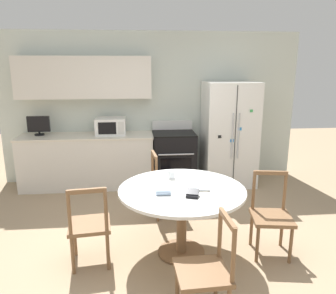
{
  "coord_description": "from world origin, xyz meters",
  "views": [
    {
      "loc": [
        -0.24,
        -3.17,
        2.04
      ],
      "look_at": [
        0.16,
        1.15,
        0.95
      ],
      "focal_mm": 35.0,
      "sensor_mm": 36.0,
      "label": 1
    }
  ],
  "objects_px": {
    "dining_chair_far": "(166,185)",
    "candle_glass": "(171,175)",
    "countertop_tv": "(39,125)",
    "microwave": "(111,126)",
    "oven_range": "(174,158)",
    "wallet": "(193,194)",
    "refrigerator": "(229,134)",
    "dining_chair_near": "(206,272)",
    "dining_chair_left": "(89,226)",
    "dining_chair_right": "(271,216)"
  },
  "relations": [
    {
      "from": "refrigerator",
      "to": "wallet",
      "type": "height_order",
      "value": "refrigerator"
    },
    {
      "from": "oven_range",
      "to": "dining_chair_left",
      "type": "xyz_separation_m",
      "value": [
        -1.13,
        -2.31,
        -0.03
      ]
    },
    {
      "from": "dining_chair_right",
      "to": "dining_chair_near",
      "type": "distance_m",
      "value": 1.29
    },
    {
      "from": "dining_chair_far",
      "to": "wallet",
      "type": "bearing_deg",
      "value": 1.88
    },
    {
      "from": "dining_chair_right",
      "to": "wallet",
      "type": "xyz_separation_m",
      "value": [
        -0.9,
        -0.16,
        0.36
      ]
    },
    {
      "from": "oven_range",
      "to": "candle_glass",
      "type": "xyz_separation_m",
      "value": [
        -0.24,
        -1.87,
        0.34
      ]
    },
    {
      "from": "countertop_tv",
      "to": "wallet",
      "type": "distance_m",
      "value": 3.33
    },
    {
      "from": "dining_chair_left",
      "to": "countertop_tv",
      "type": "bearing_deg",
      "value": 108.3
    },
    {
      "from": "dining_chair_far",
      "to": "candle_glass",
      "type": "distance_m",
      "value": 0.74
    },
    {
      "from": "microwave",
      "to": "countertop_tv",
      "type": "distance_m",
      "value": 1.19
    },
    {
      "from": "candle_glass",
      "to": "refrigerator",
      "type": "bearing_deg",
      "value": 57.03
    },
    {
      "from": "dining_chair_left",
      "to": "dining_chair_right",
      "type": "xyz_separation_m",
      "value": [
        1.95,
        0.04,
        0.0
      ]
    },
    {
      "from": "refrigerator",
      "to": "candle_glass",
      "type": "bearing_deg",
      "value": -122.97
    },
    {
      "from": "microwave",
      "to": "candle_glass",
      "type": "relative_size",
      "value": 5.44
    },
    {
      "from": "microwave",
      "to": "oven_range",
      "type": "bearing_deg",
      "value": -3.06
    },
    {
      "from": "countertop_tv",
      "to": "wallet",
      "type": "xyz_separation_m",
      "value": [
        2.17,
        -2.52,
        -0.28
      ]
    },
    {
      "from": "oven_range",
      "to": "dining_chair_left",
      "type": "height_order",
      "value": "oven_range"
    },
    {
      "from": "candle_glass",
      "to": "microwave",
      "type": "bearing_deg",
      "value": 113.19
    },
    {
      "from": "dining_chair_near",
      "to": "candle_glass",
      "type": "bearing_deg",
      "value": 3.6
    },
    {
      "from": "refrigerator",
      "to": "dining_chair_right",
      "type": "height_order",
      "value": "refrigerator"
    },
    {
      "from": "countertop_tv",
      "to": "dining_chair_left",
      "type": "xyz_separation_m",
      "value": [
        1.12,
        -2.4,
        -0.64
      ]
    },
    {
      "from": "countertop_tv",
      "to": "microwave",
      "type": "bearing_deg",
      "value": -1.75
    },
    {
      "from": "countertop_tv",
      "to": "dining_chair_near",
      "type": "distance_m",
      "value": 3.97
    },
    {
      "from": "countertop_tv",
      "to": "dining_chair_left",
      "type": "height_order",
      "value": "countertop_tv"
    },
    {
      "from": "dining_chair_right",
      "to": "dining_chair_left",
      "type": "bearing_deg",
      "value": 10.07
    },
    {
      "from": "candle_glass",
      "to": "wallet",
      "type": "xyz_separation_m",
      "value": [
        0.15,
        -0.55,
        -0.01
      ]
    },
    {
      "from": "microwave",
      "to": "dining_chair_near",
      "type": "relative_size",
      "value": 0.55
    },
    {
      "from": "microwave",
      "to": "dining_chair_near",
      "type": "height_order",
      "value": "microwave"
    },
    {
      "from": "oven_range",
      "to": "dining_chair_left",
      "type": "distance_m",
      "value": 2.57
    },
    {
      "from": "oven_range",
      "to": "candle_glass",
      "type": "distance_m",
      "value": 1.92
    },
    {
      "from": "dining_chair_near",
      "to": "wallet",
      "type": "distance_m",
      "value": 0.83
    },
    {
      "from": "oven_range",
      "to": "dining_chair_near",
      "type": "xyz_separation_m",
      "value": [
        -0.09,
        -3.17,
        -0.03
      ]
    },
    {
      "from": "dining_chair_near",
      "to": "dining_chair_far",
      "type": "bearing_deg",
      "value": 1.73
    },
    {
      "from": "dining_chair_far",
      "to": "wallet",
      "type": "height_order",
      "value": "dining_chair_far"
    },
    {
      "from": "countertop_tv",
      "to": "dining_chair_right",
      "type": "xyz_separation_m",
      "value": [
        3.07,
        -2.36,
        -0.64
      ]
    },
    {
      "from": "microwave",
      "to": "dining_chair_near",
      "type": "distance_m",
      "value": 3.43
    },
    {
      "from": "refrigerator",
      "to": "dining_chair_left",
      "type": "height_order",
      "value": "refrigerator"
    },
    {
      "from": "microwave",
      "to": "wallet",
      "type": "height_order",
      "value": "microwave"
    },
    {
      "from": "microwave",
      "to": "wallet",
      "type": "xyz_separation_m",
      "value": [
        0.98,
        -2.48,
        -0.25
      ]
    },
    {
      "from": "dining_chair_near",
      "to": "refrigerator",
      "type": "bearing_deg",
      "value": -21.09
    },
    {
      "from": "microwave",
      "to": "dining_chair_left",
      "type": "height_order",
      "value": "microwave"
    },
    {
      "from": "refrigerator",
      "to": "countertop_tv",
      "type": "relative_size",
      "value": 4.91
    },
    {
      "from": "microwave",
      "to": "dining_chair_far",
      "type": "bearing_deg",
      "value": -57.44
    },
    {
      "from": "dining_chair_right",
      "to": "dining_chair_near",
      "type": "height_order",
      "value": "same"
    },
    {
      "from": "countertop_tv",
      "to": "dining_chair_far",
      "type": "bearing_deg",
      "value": -33.34
    },
    {
      "from": "dining_chair_near",
      "to": "microwave",
      "type": "bearing_deg",
      "value": 14.02
    },
    {
      "from": "refrigerator",
      "to": "dining_chair_far",
      "type": "height_order",
      "value": "refrigerator"
    },
    {
      "from": "wallet",
      "to": "oven_range",
      "type": "bearing_deg",
      "value": 88.02
    },
    {
      "from": "dining_chair_far",
      "to": "wallet",
      "type": "relative_size",
      "value": 5.76
    },
    {
      "from": "refrigerator",
      "to": "wallet",
      "type": "xyz_separation_m",
      "value": [
        -1.03,
        -2.38,
        -0.09
      ]
    }
  ]
}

